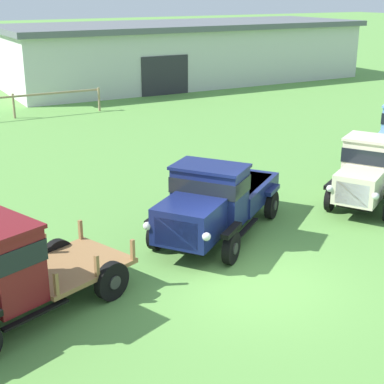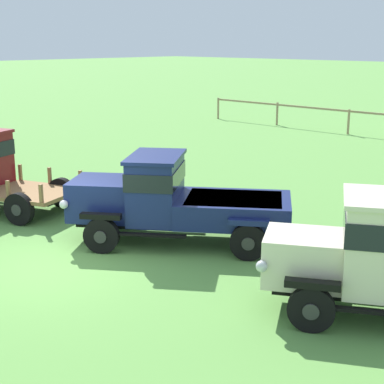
% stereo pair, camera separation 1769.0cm
% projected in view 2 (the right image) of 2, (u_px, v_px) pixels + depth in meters
% --- Properties ---
extents(ground_plane, '(240.00, 240.00, 0.00)m').
position_uv_depth(ground_plane, '(61.00, 265.00, 12.53)').
color(ground_plane, '#5B9342').
extents(paddock_fence, '(17.82, 0.53, 1.27)m').
position_uv_depth(paddock_fence, '(350.00, 115.00, 29.78)').
color(paddock_fence, '#997F60').
rests_on(paddock_fence, ground).
extents(vintage_truck_midrow_center, '(5.23, 4.50, 2.07)m').
position_uv_depth(vintage_truck_midrow_center, '(171.00, 199.00, 13.76)').
color(vintage_truck_midrow_center, black).
rests_on(vintage_truck_midrow_center, ground).
extents(vintage_truck_far_side, '(4.85, 3.74, 2.15)m').
position_uv_depth(vintage_truck_far_side, '(370.00, 255.00, 9.98)').
color(vintage_truck_far_side, black).
rests_on(vintage_truck_far_side, ground).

